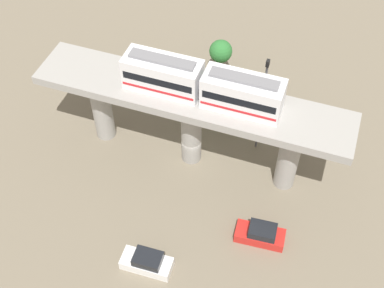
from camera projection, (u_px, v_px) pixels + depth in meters
name	position (u px, v px, depth m)	size (l,w,h in m)	color
ground_plane	(191.00, 157.00, 50.23)	(120.00, 120.00, 0.00)	#706654
viaduct	(191.00, 112.00, 45.45)	(5.20, 28.00, 8.42)	#999691
train	(202.00, 84.00, 42.44)	(2.64, 13.55, 3.24)	silver
parked_car_white	(147.00, 262.00, 42.10)	(1.99, 4.28, 1.76)	white
parked_car_red	(261.00, 234.00, 43.79)	(2.14, 4.33, 1.76)	red
tree_near_viaduct	(223.00, 88.00, 51.69)	(3.91, 3.91, 5.27)	brown
tree_mid_lot	(221.00, 52.00, 55.07)	(2.48, 2.48, 4.81)	brown
signal_post	(262.00, 103.00, 46.51)	(0.44, 0.28, 11.02)	#4C4C51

